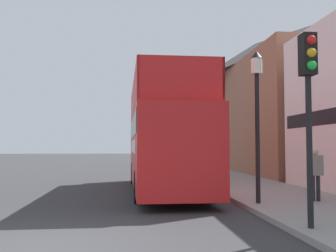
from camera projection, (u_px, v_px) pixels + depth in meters
The scene contains 10 objects.
ground_plane at pixel (106, 172), 27.50m from camera, with size 144.00×144.00×0.00m, color #333335.
sidewalk at pixel (208, 173), 25.18m from camera, with size 3.69×108.00×0.14m.
brick_terrace_rear at pixel (256, 106), 30.90m from camera, with size 6.00×24.42×9.92m.
tour_bus at pixel (164, 143), 15.44m from camera, with size 2.58×10.29×4.25m.
parked_car_ahead_of_bus at pixel (164, 164), 23.95m from camera, with size 1.82×4.22×1.44m.
pedestrian_second at pixel (315, 169), 11.66m from camera, with size 0.41×0.23×1.57m.
traffic_signal at pixel (309, 85), 7.89m from camera, with size 0.28×0.42×3.90m.
lamp_post_nearest at pixel (257, 97), 11.35m from camera, with size 0.35×0.35×4.39m.
lamp_post_second at pixel (203, 116), 19.91m from camera, with size 0.35×0.35×4.53m.
lamp_post_third at pixel (182, 124), 28.49m from camera, with size 0.35×0.35×4.75m.
Camera 1 is at (1.61, -6.93, 1.75)m, focal length 42.00 mm.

